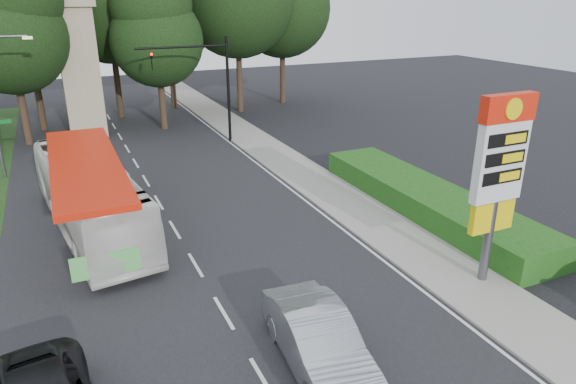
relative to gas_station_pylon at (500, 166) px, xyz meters
name	(u,v)px	position (x,y,z in m)	size (l,w,h in m)	color
road_surface	(170,221)	(-9.20, 10.01, -4.44)	(14.00, 80.00, 0.02)	black
sidewalk_right	(331,192)	(-0.70, 10.01, -4.39)	(3.00, 80.00, 0.12)	gray
hedge	(427,200)	(2.30, 6.01, -3.85)	(3.00, 14.00, 1.20)	#174913
gas_station_pylon	(500,166)	(0.00, 0.00, 0.00)	(2.10, 0.45, 6.85)	#59595E
traffic_signal_mast	(209,76)	(-3.52, 22.00, 0.22)	(6.10, 0.35, 7.20)	black
monument	(79,65)	(-11.20, 28.01, 0.66)	(3.00, 3.00, 10.05)	tan
tree_monument_left	(5,13)	(-15.20, 27.01, 4.23)	(7.28, 7.28, 14.30)	#2D2116
tree_monument_right	(155,20)	(-5.70, 27.51, 3.56)	(6.72, 6.72, 13.20)	#2D2116
transit_bus	(90,196)	(-12.44, 10.49, -2.84)	(2.71, 11.58, 3.23)	white
sedan_silver	(319,341)	(-7.57, -1.56, -3.60)	(1.79, 5.12, 1.69)	#9FA2A7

